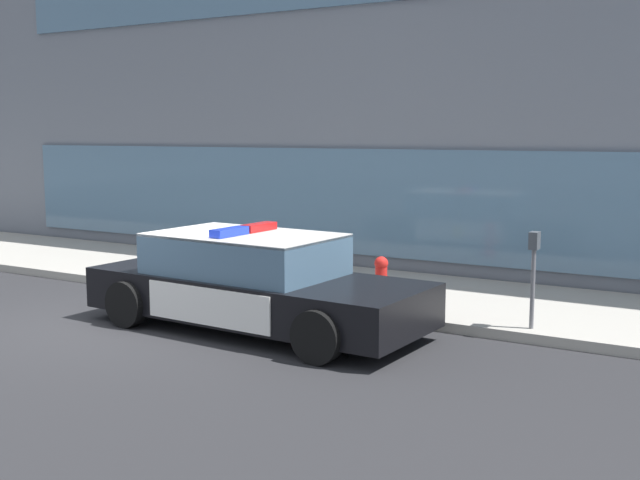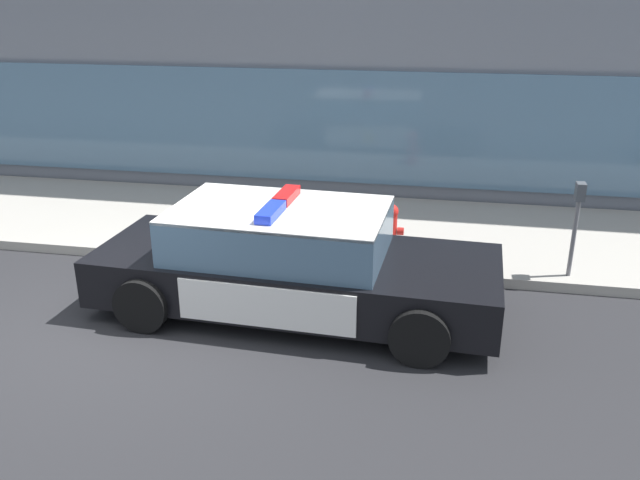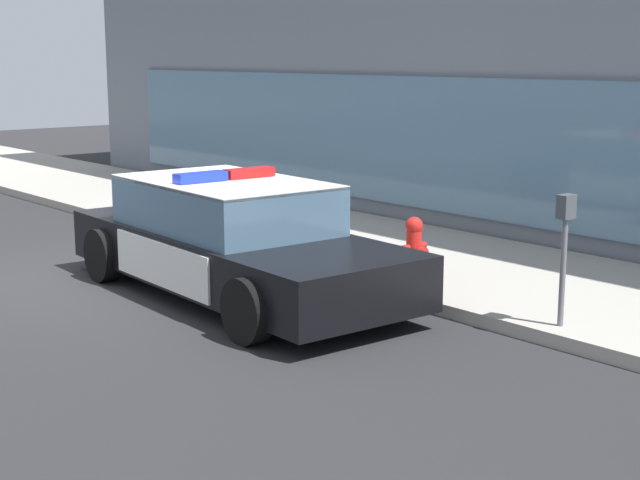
# 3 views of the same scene
# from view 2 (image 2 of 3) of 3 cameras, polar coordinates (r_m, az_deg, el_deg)

# --- Properties ---
(ground) EXTENTS (48.00, 48.00, 0.00)m
(ground) POSITION_cam_2_polar(r_m,az_deg,el_deg) (8.62, -17.09, -7.15)
(ground) COLOR #262628
(sidewalk) EXTENTS (48.00, 3.47, 0.15)m
(sidewalk) POSITION_cam_2_polar(r_m,az_deg,el_deg) (11.73, -8.89, 1.62)
(sidewalk) COLOR #A39E93
(sidewalk) RESTS_ON ground
(police_cruiser) EXTENTS (5.14, 2.28, 1.49)m
(police_cruiser) POSITION_cam_2_polar(r_m,az_deg,el_deg) (8.37, -2.51, -1.87)
(police_cruiser) COLOR black
(police_cruiser) RESTS_ON ground
(fire_hydrant) EXTENTS (0.34, 0.39, 0.73)m
(fire_hydrant) POSITION_cam_2_polar(r_m,az_deg,el_deg) (10.09, 6.13, 1.04)
(fire_hydrant) COLOR red
(fire_hydrant) RESTS_ON sidewalk
(parking_meter) EXTENTS (0.12, 0.18, 1.34)m
(parking_meter) POSITION_cam_2_polar(r_m,az_deg,el_deg) (9.58, 21.27, 2.24)
(parking_meter) COLOR slate
(parking_meter) RESTS_ON sidewalk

